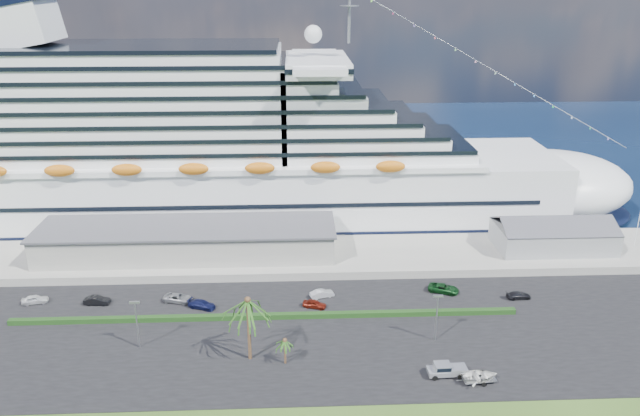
{
  "coord_description": "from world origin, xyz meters",
  "views": [
    {
      "loc": [
        -2.69,
        -79.35,
        56.19
      ],
      "look_at": [
        2.05,
        30.0,
        15.33
      ],
      "focal_mm": 35.0,
      "sensor_mm": 36.0,
      "label": 1
    }
  ],
  "objects_px": {
    "parked_car_3": "(202,304)",
    "boat_trailer": "(480,376)",
    "pickup_truck": "(446,369)",
    "cruise_ship": "(214,154)"
  },
  "relations": [
    {
      "from": "cruise_ship",
      "to": "boat_trailer",
      "type": "bearing_deg",
      "value": -56.07
    },
    {
      "from": "cruise_ship",
      "to": "parked_car_3",
      "type": "xyz_separation_m",
      "value": [
        1.89,
        -43.81,
        -15.83
      ]
    },
    {
      "from": "cruise_ship",
      "to": "parked_car_3",
      "type": "bearing_deg",
      "value": -87.53
    },
    {
      "from": "cruise_ship",
      "to": "pickup_truck",
      "type": "relative_size",
      "value": 31.95
    },
    {
      "from": "boat_trailer",
      "to": "parked_car_3",
      "type": "bearing_deg",
      "value": 151.32
    },
    {
      "from": "parked_car_3",
      "to": "boat_trailer",
      "type": "distance_m",
      "value": 49.77
    },
    {
      "from": "pickup_truck",
      "to": "parked_car_3",
      "type": "bearing_deg",
      "value": 150.7
    },
    {
      "from": "cruise_ship",
      "to": "pickup_truck",
      "type": "distance_m",
      "value": 79.08
    },
    {
      "from": "parked_car_3",
      "to": "boat_trailer",
      "type": "bearing_deg",
      "value": -97.64
    },
    {
      "from": "parked_car_3",
      "to": "pickup_truck",
      "type": "bearing_deg",
      "value": -98.26
    }
  ]
}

